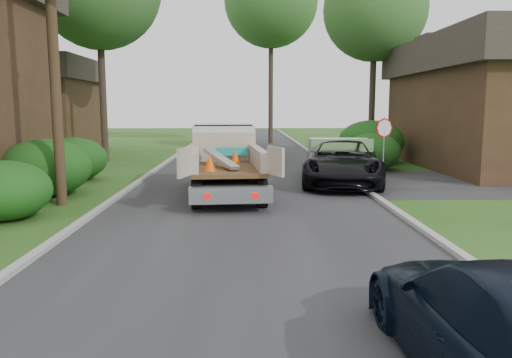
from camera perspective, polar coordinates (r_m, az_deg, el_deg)
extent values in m
plane|color=#244E16|center=(10.13, -0.99, -8.28)|extent=(120.00, 120.00, 0.00)
cube|color=#28282B|center=(19.92, -1.14, -0.08)|extent=(8.00, 90.00, 0.02)
cube|color=#9E9E99|center=(20.32, -12.78, 0.04)|extent=(0.20, 90.00, 0.12)
cube|color=#9E9E99|center=(20.34, 10.49, 0.12)|extent=(0.20, 90.00, 0.12)
cylinder|color=slate|center=(19.52, 14.32, 2.44)|extent=(0.06, 0.06, 2.00)
cylinder|color=#B20A0A|center=(19.45, 14.44, 5.67)|extent=(0.71, 0.32, 0.76)
cylinder|color=#382619|center=(15.84, -22.25, 15.33)|extent=(0.30, 0.30, 10.00)
cube|color=#392717|center=(34.46, -24.43, 6.44)|extent=(7.00, 7.00, 4.50)
cube|color=#332B26|center=(34.53, -24.72, 11.33)|extent=(7.56, 7.56, 1.40)
cube|color=#332B26|center=(34.58, -24.79, 12.49)|extent=(1.05, 7.56, 0.20)
ellipsoid|color=#0E3D10|center=(14.28, -26.80, -1.18)|extent=(2.34, 2.34, 1.53)
ellipsoid|color=#0E3D10|center=(17.56, -22.85, 1.22)|extent=(2.86, 2.86, 1.87)
ellipsoid|color=#0E3D10|center=(20.94, -20.11, 2.16)|extent=(2.60, 2.60, 1.70)
ellipsoid|color=#0E3D10|center=(23.54, 13.12, 3.06)|extent=(2.60, 2.60, 1.70)
ellipsoid|color=#0E3D10|center=(26.59, 13.01, 4.18)|extent=(3.38, 3.38, 2.21)
cylinder|color=#2D2119|center=(27.78, -17.18, 11.20)|extent=(0.36, 0.36, 9.00)
cylinder|color=#2D2119|center=(30.69, 13.18, 10.57)|extent=(0.36, 0.36, 8.50)
sphere|color=#275720|center=(31.17, 13.45, 18.39)|extent=(6.00, 6.00, 6.00)
cylinder|color=#2D2119|center=(39.85, 1.70, 11.98)|extent=(0.36, 0.36, 11.00)
sphere|color=#275720|center=(40.59, 1.74, 19.75)|extent=(7.20, 7.20, 7.20)
cylinder|color=black|center=(17.91, -6.68, 0.34)|extent=(0.37, 0.90, 0.88)
cylinder|color=black|center=(17.99, -0.75, 0.43)|extent=(0.37, 0.90, 0.88)
cylinder|color=black|center=(14.23, -6.81, -1.70)|extent=(0.37, 0.90, 0.88)
cylinder|color=black|center=(14.33, 0.65, -1.57)|extent=(0.37, 0.90, 0.88)
cube|color=black|center=(16.16, -3.45, 0.13)|extent=(2.43, 5.83, 0.24)
cube|color=silver|center=(18.11, -3.78, 3.74)|extent=(2.30, 1.94, 1.52)
cube|color=black|center=(18.07, -3.80, 5.44)|extent=(2.14, 1.78, 0.54)
cube|color=#472D19|center=(15.43, -3.34, 1.14)|extent=(2.45, 3.70, 0.12)
cube|color=beige|center=(17.13, -3.64, 3.65)|extent=(2.16, 0.28, 0.98)
cube|color=beige|center=(15.38, -7.00, 2.35)|extent=(0.53, 3.34, 0.59)
cube|color=beige|center=(15.47, 0.28, 2.45)|extent=(0.53, 3.34, 0.59)
cube|color=silver|center=(13.42, -2.88, -1.83)|extent=(2.27, 0.53, 0.44)
cube|color=#B20505|center=(13.22, -5.59, -2.01)|extent=(0.16, 0.05, 0.16)
cube|color=#B20505|center=(13.29, -0.09, -1.91)|extent=(0.16, 0.05, 0.16)
cube|color=beige|center=(13.43, -8.17, 1.91)|extent=(0.31, 0.87, 0.78)
cube|color=beige|center=(13.56, 2.23, 2.04)|extent=(0.44, 0.83, 0.78)
cube|color=silver|center=(15.48, -4.09, 2.40)|extent=(1.26, 2.45, 0.45)
cone|color=#F2590A|center=(14.50, -5.30, 1.87)|extent=(0.38, 0.38, 0.49)
cone|color=#F2590A|center=(16.00, -2.40, 2.49)|extent=(0.38, 0.38, 0.49)
cube|color=#148C84|center=(16.91, -2.77, 3.13)|extent=(1.08, 0.19, 0.28)
imported|color=black|center=(18.95, 9.82, 1.90)|extent=(3.75, 6.39, 1.67)
imported|color=black|center=(5.80, 26.93, -14.89)|extent=(1.93, 4.74, 1.37)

